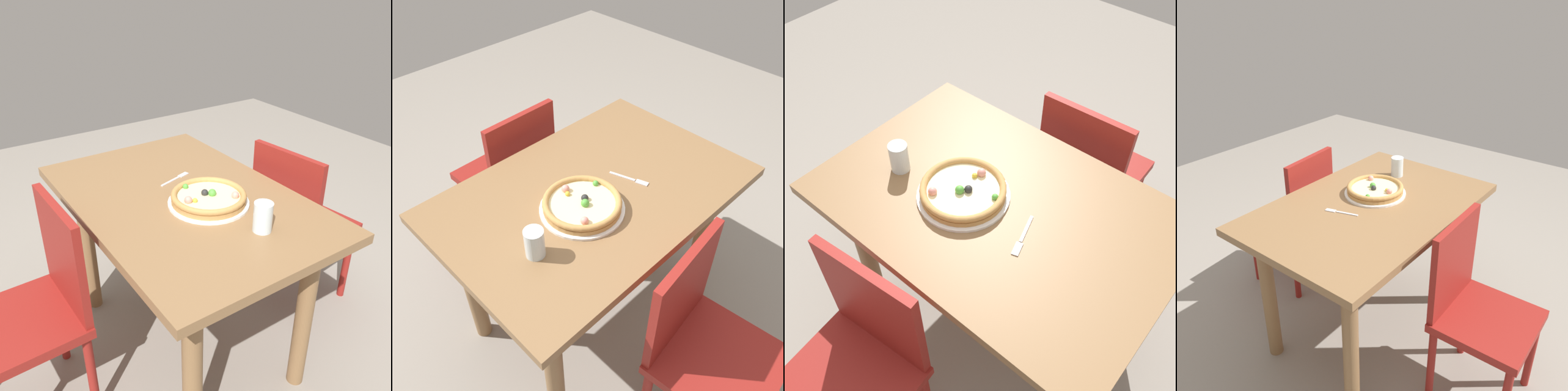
{
  "view_description": "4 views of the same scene",
  "coord_description": "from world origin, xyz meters",
  "views": [
    {
      "loc": [
        1.3,
        -0.81,
        1.6
      ],
      "look_at": [
        0.05,
        0.02,
        0.79
      ],
      "focal_mm": 40.16,
      "sensor_mm": 36.0,
      "label": 1
    },
    {
      "loc": [
        0.91,
        0.89,
        1.88
      ],
      "look_at": [
        0.05,
        0.02,
        0.79
      ],
      "focal_mm": 40.21,
      "sensor_mm": 36.0,
      "label": 2
    },
    {
      "loc": [
        -0.63,
        0.83,
        1.95
      ],
      "look_at": [
        0.05,
        0.02,
        0.79
      ],
      "focal_mm": 43.45,
      "sensor_mm": 36.0,
      "label": 3
    },
    {
      "loc": [
        -1.44,
        -1.15,
        1.76
      ],
      "look_at": [
        0.05,
        0.02,
        0.79
      ],
      "focal_mm": 39.14,
      "sensor_mm": 36.0,
      "label": 4
    }
  ],
  "objects": [
    {
      "name": "ground_plane",
      "position": [
        0.0,
        0.0,
        0.0
      ],
      "size": [
        6.0,
        6.0,
        0.0
      ],
      "primitive_type": "plane",
      "color": "gray"
    },
    {
      "name": "plate",
      "position": [
        0.11,
        0.05,
        0.78
      ],
      "size": [
        0.32,
        0.32,
        0.01
      ],
      "primitive_type": "cylinder",
      "color": "white",
      "rests_on": "dining_table"
    },
    {
      "name": "drinking_glass",
      "position": [
        0.36,
        0.09,
        0.83
      ],
      "size": [
        0.07,
        0.07,
        0.11
      ],
      "primitive_type": "cylinder",
      "color": "silver",
      "rests_on": "dining_table"
    },
    {
      "name": "pizza",
      "position": [
        0.11,
        0.05,
        0.8
      ],
      "size": [
        0.29,
        0.29,
        0.05
      ],
      "color": "#B78447",
      "rests_on": "plate"
    },
    {
      "name": "dining_table",
      "position": [
        0.0,
        0.0,
        0.64
      ],
      "size": [
        1.2,
        0.8,
        0.77
      ],
      "color": "olive",
      "rests_on": "ground"
    },
    {
      "name": "chair_near",
      "position": [
        -0.03,
        -0.61,
        0.48
      ],
      "size": [
        0.41,
        0.41,
        0.87
      ],
      "rotation": [
        0.0,
        0.0,
        3.17
      ],
      "color": "maroon",
      "rests_on": "ground"
    },
    {
      "name": "fork",
      "position": [
        -0.15,
        0.07,
        0.77
      ],
      "size": [
        0.06,
        0.16,
        0.0
      ],
      "rotation": [
        0.0,
        0.0,
        1.87
      ],
      "color": "silver",
      "rests_on": "dining_table"
    },
    {
      "name": "chair_far",
      "position": [
        0.07,
        0.61,
        0.48
      ],
      "size": [
        0.44,
        0.44,
        0.87
      ],
      "rotation": [
        0.0,
        0.0,
        0.11
      ],
      "color": "maroon",
      "rests_on": "ground"
    }
  ]
}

